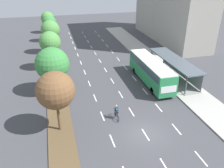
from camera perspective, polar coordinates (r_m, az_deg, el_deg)
ground_plane at (r=24.30m, az=8.12°, el=-12.02°), size 140.00×140.00×0.00m
median_strip at (r=40.16m, az=-14.23°, el=3.85°), size 2.60×52.00×0.12m
sidewalk_right at (r=43.74m, az=9.40°, el=6.24°), size 4.50×52.00×0.15m
lane_divider_left at (r=39.78m, az=-7.28°, el=4.17°), size 0.14×49.57×0.01m
lane_divider_center at (r=40.33m, az=-2.35°, el=4.70°), size 0.14×49.57×0.01m
lane_divider_right at (r=41.18m, az=2.43°, el=5.17°), size 0.14×49.57×0.01m
bus_shelter at (r=36.14m, az=15.45°, el=4.22°), size 2.90×11.91×2.86m
bus at (r=33.76m, az=9.56°, el=3.61°), size 2.54×11.29×3.37m
cyclist at (r=25.73m, az=1.16°, el=-7.08°), size 0.46×1.82×1.71m
median_tree_nearest at (r=22.57m, az=-13.86°, el=-1.57°), size 3.77×3.77×6.48m
median_tree_second at (r=30.45m, az=-14.61°, el=4.79°), size 4.35×4.35×6.24m
median_tree_third at (r=38.27m, az=-15.14°, el=9.99°), size 3.37×3.37×6.27m
median_tree_fourth at (r=46.40m, az=-15.04°, el=12.86°), size 3.55×3.55×6.37m
median_tree_fifth at (r=54.68m, az=-15.26°, el=14.46°), size 3.06×3.06×5.79m
median_tree_farthest at (r=63.03m, az=-15.71°, el=15.45°), size 3.24×3.24×5.35m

